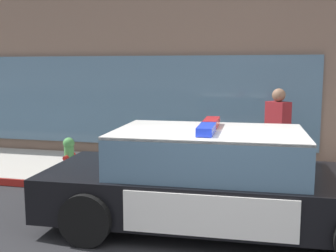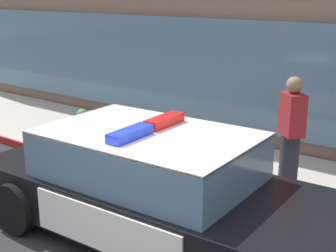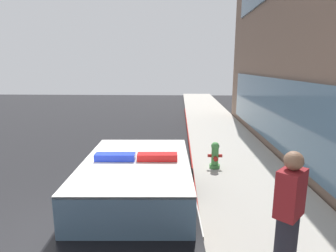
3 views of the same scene
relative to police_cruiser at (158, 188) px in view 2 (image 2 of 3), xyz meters
The scene contains 5 objects.
sidewalk 2.48m from the police_cruiser, 82.81° to the left, with size 48.00×2.61×0.15m, color #B2ADA3.
curb_red_paint 1.26m from the police_cruiser, 74.21° to the left, with size 28.80×0.04×0.14m, color maroon.
police_cruiser is the anchor object (origin of this frame).
fire_hydrant 3.54m from the police_cruiser, 151.97° to the left, with size 0.34×0.39×0.73m.
pedestrian_on_sidewalk 2.27m from the police_cruiser, 68.49° to the left, with size 0.47×0.46×1.71m.
Camera 2 is at (3.08, -2.92, 3.05)m, focal length 50.71 mm.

